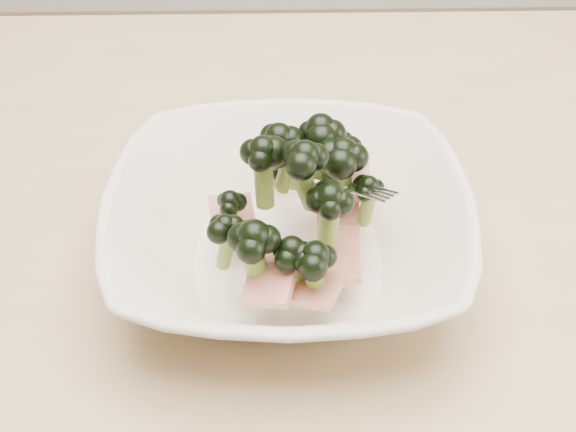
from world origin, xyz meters
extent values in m
cube|color=tan|center=(0.00, 0.00, 0.73)|extent=(1.20, 0.80, 0.04)
imported|color=beige|center=(-0.02, -0.06, 0.79)|extent=(0.29, 0.29, 0.07)
cylinder|color=olive|center=(-0.04, -0.06, 0.83)|extent=(0.02, 0.02, 0.05)
ellipsoid|color=black|center=(-0.04, -0.06, 0.86)|extent=(0.04, 0.04, 0.03)
cylinder|color=olive|center=(-0.03, -0.02, 0.82)|extent=(0.02, 0.02, 0.04)
ellipsoid|color=black|center=(-0.03, -0.02, 0.85)|extent=(0.04, 0.04, 0.03)
cylinder|color=olive|center=(-0.07, -0.10, 0.80)|extent=(0.02, 0.01, 0.04)
ellipsoid|color=black|center=(-0.07, -0.10, 0.83)|extent=(0.03, 0.03, 0.02)
cylinder|color=olive|center=(-0.02, -0.12, 0.80)|extent=(0.02, 0.02, 0.03)
ellipsoid|color=black|center=(-0.02, -0.12, 0.82)|extent=(0.03, 0.03, 0.03)
cylinder|color=olive|center=(0.01, -0.01, 0.82)|extent=(0.03, 0.03, 0.06)
ellipsoid|color=black|center=(0.01, -0.01, 0.85)|extent=(0.04, 0.04, 0.03)
cylinder|color=olive|center=(-0.02, -0.02, 0.80)|extent=(0.02, 0.01, 0.03)
ellipsoid|color=black|center=(-0.02, -0.02, 0.82)|extent=(0.03, 0.03, 0.02)
cylinder|color=olive|center=(-0.01, -0.07, 0.84)|extent=(0.03, 0.02, 0.05)
ellipsoid|color=black|center=(-0.01, -0.07, 0.87)|extent=(0.04, 0.04, 0.03)
cylinder|color=olive|center=(-0.04, -0.12, 0.81)|extent=(0.02, 0.02, 0.04)
ellipsoid|color=black|center=(-0.04, -0.12, 0.83)|extent=(0.04, 0.04, 0.03)
cylinder|color=olive|center=(0.00, -0.02, 0.81)|extent=(0.02, 0.01, 0.04)
ellipsoid|color=black|center=(0.00, -0.02, 0.83)|extent=(0.03, 0.03, 0.02)
cylinder|color=olive|center=(-0.02, -0.04, 0.82)|extent=(0.02, 0.01, 0.03)
ellipsoid|color=black|center=(-0.02, -0.04, 0.84)|extent=(0.03, 0.03, 0.02)
cylinder|color=olive|center=(-0.01, -0.02, 0.81)|extent=(0.02, 0.02, 0.03)
ellipsoid|color=black|center=(-0.01, -0.02, 0.83)|extent=(0.04, 0.04, 0.03)
cylinder|color=olive|center=(0.01, -0.09, 0.82)|extent=(0.02, 0.02, 0.04)
ellipsoid|color=black|center=(0.01, -0.09, 0.84)|extent=(0.04, 0.04, 0.03)
cylinder|color=olive|center=(-0.06, -0.07, 0.80)|extent=(0.01, 0.02, 0.02)
ellipsoid|color=black|center=(-0.06, -0.07, 0.82)|extent=(0.03, 0.03, 0.02)
cylinder|color=olive|center=(0.04, -0.05, 0.80)|extent=(0.01, 0.02, 0.04)
ellipsoid|color=black|center=(0.04, -0.05, 0.82)|extent=(0.03, 0.03, 0.02)
cylinder|color=olive|center=(0.02, -0.01, 0.80)|extent=(0.02, 0.03, 0.05)
ellipsoid|color=black|center=(0.02, -0.01, 0.83)|extent=(0.03, 0.03, 0.03)
cylinder|color=olive|center=(0.00, -0.13, 0.79)|extent=(0.02, 0.02, 0.04)
ellipsoid|color=black|center=(0.00, -0.13, 0.82)|extent=(0.04, 0.04, 0.03)
cylinder|color=olive|center=(0.02, -0.04, 0.81)|extent=(0.02, 0.02, 0.05)
ellipsoid|color=black|center=(0.02, -0.04, 0.84)|extent=(0.04, 0.04, 0.03)
cube|color=maroon|center=(0.04, -0.02, 0.80)|extent=(0.03, 0.05, 0.02)
cube|color=maroon|center=(-0.06, -0.06, 0.80)|extent=(0.04, 0.05, 0.02)
cube|color=maroon|center=(0.02, -0.03, 0.78)|extent=(0.04, 0.06, 0.02)
cube|color=maroon|center=(-0.03, -0.13, 0.80)|extent=(0.05, 0.06, 0.02)
cube|color=maroon|center=(0.02, -0.10, 0.79)|extent=(0.03, 0.06, 0.01)
cube|color=maroon|center=(0.00, -0.13, 0.79)|extent=(0.05, 0.05, 0.01)
camera|label=1|loc=(-0.03, -0.55, 1.20)|focal=50.00mm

